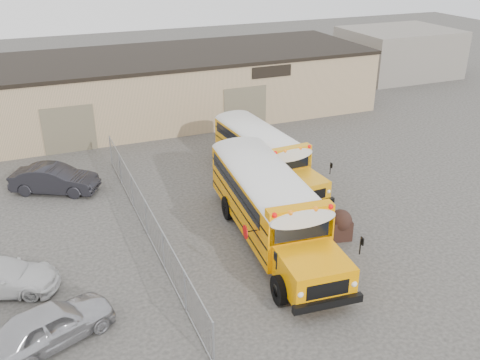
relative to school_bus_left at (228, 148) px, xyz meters
name	(u,v)px	position (x,y,z in m)	size (l,w,h in m)	color
ground	(293,240)	(0.30, -7.33, -1.88)	(120.00, 120.00, 0.00)	#34322F
warehouse	(170,85)	(0.30, 12.66, 0.49)	(30.20, 10.20, 4.67)	tan
chainlink_fence	(146,217)	(-5.70, -4.33, -0.98)	(0.07, 18.07, 1.81)	gray
distant_building_right	(398,52)	(24.30, 16.67, 0.32)	(10.00, 8.00, 4.40)	gray
school_bus_left	(228,148)	(0.00, 0.00, 0.00)	(3.91, 11.32, 3.26)	#F99600
school_bus_right	(222,120)	(1.67, 5.35, -0.26)	(3.04, 9.72, 2.81)	orange
tarp_bundle	(340,224)	(2.34, -7.99, -1.16)	(1.10, 1.03, 1.41)	black
car_silver	(51,324)	(-10.35, -10.15, -1.15)	(1.74, 4.32, 1.47)	#B6B6BB
car_dark	(55,179)	(-9.17, 1.97, -1.13)	(1.59, 4.55, 1.50)	black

